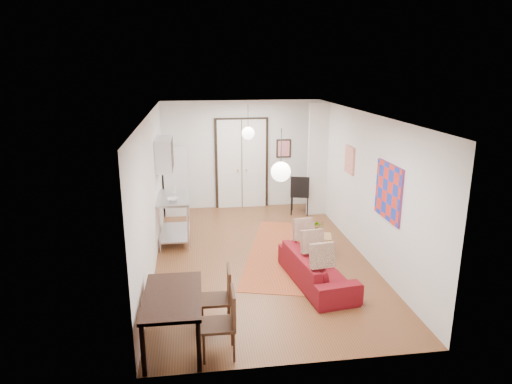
{
  "coord_description": "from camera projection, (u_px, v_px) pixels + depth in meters",
  "views": [
    {
      "loc": [
        -1.29,
        -8.53,
        3.8
      ],
      "look_at": [
        -0.03,
        0.47,
        1.25
      ],
      "focal_mm": 32.0,
      "sensor_mm": 36.0,
      "label": 1
    }
  ],
  "objects": [
    {
      "name": "wall_right",
      "position": [
        363.0,
        185.0,
        9.22
      ],
      "size": [
        0.02,
        7.0,
        2.9
      ],
      "primitive_type": "cube",
      "color": "silver",
      "rests_on": "floor"
    },
    {
      "name": "dining_chair_far",
      "position": [
        218.0,
        315.0,
        6.13
      ],
      "size": [
        0.46,
        0.64,
        0.95
      ],
      "rotation": [
        0.0,
        0.0,
        -1.59
      ],
      "color": "#3B2212",
      "rests_on": "floor"
    },
    {
      "name": "kitchen_counter",
      "position": [
        174.0,
        212.0,
        10.0
      ],
      "size": [
        0.67,
        1.33,
        1.02
      ],
      "rotation": [
        0.0,
        0.0,
        -0.0
      ],
      "color": "silver",
      "rests_on": "floor"
    },
    {
      "name": "double_doors",
      "position": [
        242.0,
        164.0,
        12.31
      ],
      "size": [
        1.44,
        0.06,
        2.5
      ],
      "primitive_type": "cube",
      "color": "white",
      "rests_on": "wall_back"
    },
    {
      "name": "bowl",
      "position": [
        173.0,
        200.0,
        9.62
      ],
      "size": [
        0.24,
        0.24,
        0.06
      ],
      "primitive_type": "imported",
      "rotation": [
        0.0,
        0.0,
        -0.0
      ],
      "color": "silver",
      "rests_on": "kitchen_counter"
    },
    {
      "name": "pendant_front",
      "position": [
        281.0,
        172.0,
        6.82
      ],
      "size": [
        0.3,
        0.3,
        0.8
      ],
      "color": "silver",
      "rests_on": "ceiling"
    },
    {
      "name": "wall_left",
      "position": [
        152.0,
        193.0,
        8.66
      ],
      "size": [
        0.02,
        7.0,
        2.9
      ],
      "primitive_type": "cube",
      "color": "silver",
      "rests_on": "floor"
    },
    {
      "name": "painting_popart",
      "position": [
        389.0,
        192.0,
        7.98
      ],
      "size": [
        0.05,
        1.0,
        1.0
      ],
      "primitive_type": "cube",
      "color": "red",
      "rests_on": "wall_right"
    },
    {
      "name": "stub_partition",
      "position": [
        318.0,
        160.0,
        11.62
      ],
      "size": [
        0.5,
        0.1,
        2.9
      ],
      "primitive_type": "cube",
      "color": "silver",
      "rests_on": "floor"
    },
    {
      "name": "dining_chair_near",
      "position": [
        215.0,
        291.0,
        6.79
      ],
      "size": [
        0.46,
        0.64,
        0.95
      ],
      "rotation": [
        0.0,
        0.0,
        -1.59
      ],
      "color": "#3B2212",
      "rests_on": "floor"
    },
    {
      "name": "ceiling",
      "position": [
        261.0,
        114.0,
        8.55
      ],
      "size": [
        4.2,
        7.0,
        0.02
      ],
      "primitive_type": "cube",
      "color": "silver",
      "rests_on": "wall_back"
    },
    {
      "name": "pendant_back",
      "position": [
        248.0,
        133.0,
        10.63
      ],
      "size": [
        0.3,
        0.3,
        0.8
      ],
      "color": "silver",
      "rests_on": "ceiling"
    },
    {
      "name": "print_left",
      "position": [
        159.0,
        148.0,
        10.44
      ],
      "size": [
        0.03,
        0.44,
        0.54
      ],
      "primitive_type": "cube",
      "color": "#9A6D40",
      "rests_on": "wall_left"
    },
    {
      "name": "black_side_chair",
      "position": [
        299.0,
        190.0,
        12.01
      ],
      "size": [
        0.59,
        0.6,
        1.04
      ],
      "rotation": [
        0.0,
        0.0,
        2.87
      ],
      "color": "black",
      "rests_on": "floor"
    },
    {
      "name": "potted_plant",
      "position": [
        317.0,
        228.0,
        9.52
      ],
      "size": [
        0.36,
        0.33,
        0.34
      ],
      "primitive_type": "imported",
      "rotation": [
        0.0,
        0.0,
        -0.26
      ],
      "color": "#35622C",
      "rests_on": "coffee_table"
    },
    {
      "name": "sofa",
      "position": [
        317.0,
        268.0,
        8.14
      ],
      "size": [
        1.06,
        2.09,
        0.59
      ],
      "primitive_type": "imported",
      "rotation": [
        0.0,
        0.0,
        1.71
      ],
      "color": "maroon",
      "rests_on": "floor"
    },
    {
      "name": "wall_front",
      "position": [
        303.0,
        262.0,
        5.61
      ],
      "size": [
        4.2,
        0.02,
        2.9
      ],
      "primitive_type": "cube",
      "color": "silver",
      "rests_on": "floor"
    },
    {
      "name": "soap_bottle",
      "position": [
        174.0,
        189.0,
        10.12
      ],
      "size": [
        0.1,
        0.1,
        0.21
      ],
      "primitive_type": "imported",
      "rotation": [
        0.0,
        0.0,
        -0.0
      ],
      "color": "teal",
      "rests_on": "kitchen_counter"
    },
    {
      "name": "wall_cabinet",
      "position": [
        164.0,
        154.0,
        10.0
      ],
      "size": [
        0.35,
        1.0,
        0.7
      ],
      "primitive_type": "cube",
      "color": "silver",
      "rests_on": "wall_left"
    },
    {
      "name": "painting_abstract",
      "position": [
        350.0,
        160.0,
        9.89
      ],
      "size": [
        0.05,
        0.5,
        0.6
      ],
      "primitive_type": "cube",
      "color": "#F2E1CA",
      "rests_on": "wall_right"
    },
    {
      "name": "fridge",
      "position": [
        176.0,
        181.0,
        11.87
      ],
      "size": [
        0.62,
        0.62,
        1.73
      ],
      "primitive_type": "cube",
      "rotation": [
        0.0,
        0.0,
        0.01
      ],
      "color": "silver",
      "rests_on": "floor"
    },
    {
      "name": "kilim_rug",
      "position": [
        284.0,
        252.0,
        9.56
      ],
      "size": [
        2.32,
        3.94,
        0.01
      ],
      "primitive_type": "cube",
      "rotation": [
        0.0,
        0.0,
        -0.27
      ],
      "color": "#A74D29",
      "rests_on": "floor"
    },
    {
      "name": "wall_back",
      "position": [
        241.0,
        155.0,
        12.28
      ],
      "size": [
        4.2,
        0.02,
        2.9
      ],
      "primitive_type": "cube",
      "color": "silver",
      "rests_on": "floor"
    },
    {
      "name": "poster_back",
      "position": [
        284.0,
        148.0,
        12.37
      ],
      "size": [
        0.4,
        0.03,
        0.5
      ],
      "primitive_type": "cube",
      "color": "red",
      "rests_on": "wall_back"
    },
    {
      "name": "floor",
      "position": [
        261.0,
        257.0,
        9.34
      ],
      "size": [
        7.0,
        7.0,
        0.0
      ],
      "primitive_type": "plane",
      "color": "brown",
      "rests_on": "ground"
    },
    {
      "name": "coffee_table",
      "position": [
        312.0,
        237.0,
        9.56
      ],
      "size": [
        0.86,
        0.62,
        0.35
      ],
      "rotation": [
        0.0,
        0.0,
        -0.26
      ],
      "color": "tan",
      "rests_on": "floor"
    },
    {
      "name": "dining_table",
      "position": [
        173.0,
        300.0,
        6.25
      ],
      "size": [
        0.81,
        1.39,
        0.76
      ],
      "rotation": [
        0.0,
        0.0,
        -0.02
      ],
      "color": "black",
      "rests_on": "floor"
    }
  ]
}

